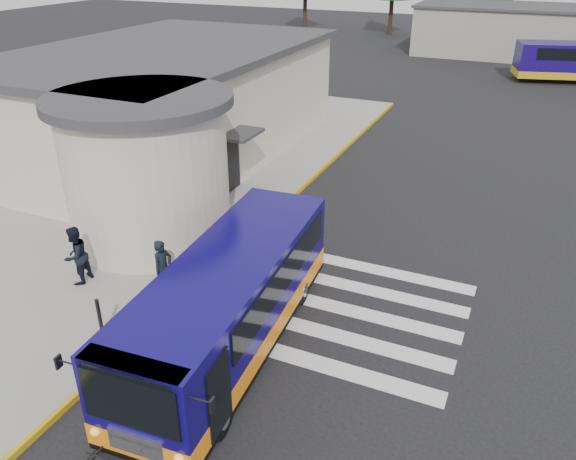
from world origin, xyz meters
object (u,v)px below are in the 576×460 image
at_px(pedestrian_a, 163,269).
at_px(bollard, 100,320).
at_px(transit_bus, 230,306).
at_px(pedestrian_b, 76,256).

height_order(pedestrian_a, bollard, pedestrian_a).
relative_size(transit_bus, pedestrian_a, 5.23).
bearing_deg(bollard, pedestrian_b, 142.53).
xyz_separation_m(transit_bus, pedestrian_a, (-2.69, 1.03, -0.19)).
bearing_deg(bollard, pedestrian_a, 83.25).
distance_m(transit_bus, bollard, 3.26).
height_order(transit_bus, pedestrian_a, transit_bus).
xyz_separation_m(pedestrian_a, bollard, (-0.27, -2.32, -0.26)).
bearing_deg(transit_bus, pedestrian_b, 169.87).
bearing_deg(pedestrian_a, pedestrian_b, 109.46).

